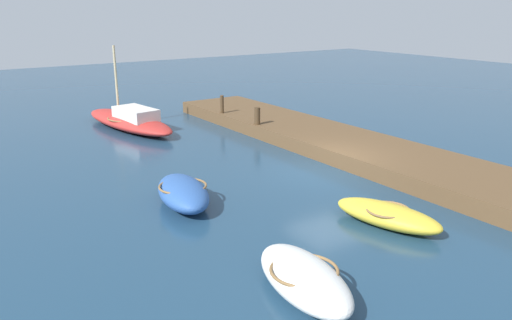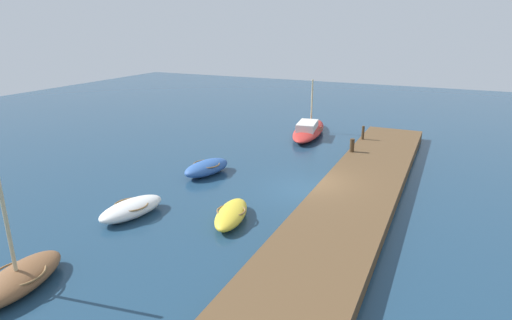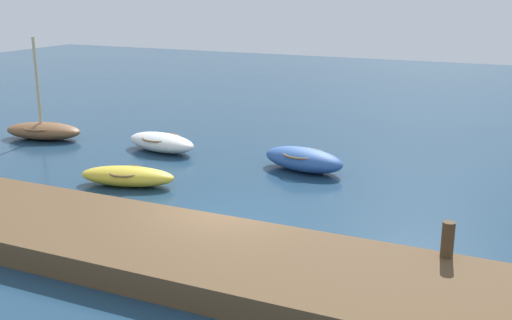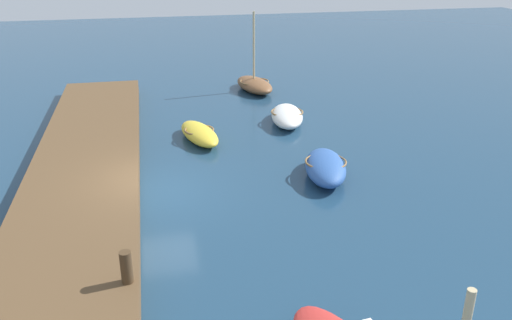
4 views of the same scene
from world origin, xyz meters
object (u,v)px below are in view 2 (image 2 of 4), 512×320
Objects in this scene: dinghy_yellow at (231,214)px; sailboat_red at (308,130)px; rowboat_blue at (207,168)px; mooring_post_west at (352,145)px; mooring_post_mid_west at (363,133)px; rowboat_brown at (19,277)px; rowboat_white at (131,208)px.

sailboat_red reaches higher than dinghy_yellow.
rowboat_blue is (4.64, 4.04, 0.09)m from dinghy_yellow.
mooring_post_west reaches higher than dinghy_yellow.
mooring_post_west is 3.24m from mooring_post_mid_west.
rowboat_brown reaches higher than rowboat_blue.
dinghy_yellow is 8.12m from rowboat_brown.
sailboat_red is 2.24× the size of rowboat_blue.
rowboat_white is (-1.43, 4.20, 0.05)m from dinghy_yellow.
mooring_post_west is at bearing -36.50° from rowboat_blue.
rowboat_white is 4.20× the size of mooring_post_west.
rowboat_white is 6.07m from rowboat_blue.
rowboat_white is at bearing -7.47° from rowboat_brown.
sailboat_red reaches higher than rowboat_blue.
rowboat_blue is 3.65× the size of mooring_post_mid_west.
mooring_post_west is 0.88× the size of mooring_post_mid_west.
rowboat_brown is 5.33× the size of mooring_post_west.
mooring_post_mid_west reaches higher than mooring_post_west.
dinghy_yellow is 4.16× the size of mooring_post_west.
sailboat_red reaches higher than mooring_post_mid_west.
rowboat_blue is at bearing -10.19° from rowboat_brown.
dinghy_yellow is at bearing -39.31° from rowboat_brown.
dinghy_yellow is 0.45× the size of sailboat_red.
rowboat_brown is at bearing 162.53° from mooring_post_mid_west.
mooring_post_west is (17.67, -6.58, 0.62)m from rowboat_brown.
dinghy_yellow is 4.43m from rowboat_white.
sailboat_red is 6.64m from mooring_post_west.
sailboat_red is (15.45, 1.63, 0.13)m from dinghy_yellow.
rowboat_blue is (-10.81, 2.41, -0.04)m from sailboat_red.
mooring_post_west is at bearing -146.81° from sailboat_red.
rowboat_blue is 4.13× the size of mooring_post_west.
sailboat_red is 22.72m from rowboat_brown.
mooring_post_west is (11.94, -6.96, 0.64)m from rowboat_white.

